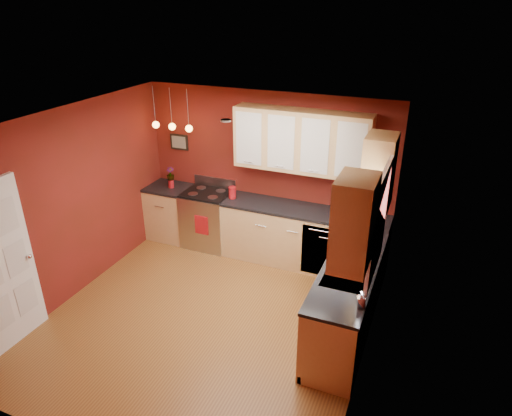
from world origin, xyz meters
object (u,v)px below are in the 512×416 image
at_px(coffee_maker, 346,208).
at_px(soap_pump, 361,299).
at_px(gas_range, 208,218).
at_px(red_canister, 232,193).
at_px(sink, 347,276).

bearing_deg(coffee_maker, soap_pump, -69.47).
bearing_deg(gas_range, coffee_maker, 1.20).
xyz_separation_m(red_canister, coffee_maker, (1.79, 0.07, 0.01)).
height_order(coffee_maker, soap_pump, coffee_maker).
bearing_deg(sink, soap_pump, -65.74).
relative_size(sink, coffee_maker, 3.02).
distance_m(sink, red_canister, 2.61).
relative_size(gas_range, coffee_maker, 4.79).
height_order(sink, soap_pump, sink).
height_order(gas_range, soap_pump, soap_pump).
distance_m(gas_range, coffee_maker, 2.33).
xyz_separation_m(gas_range, sink, (2.62, -1.50, 0.43)).
xyz_separation_m(gas_range, red_canister, (0.47, -0.02, 0.55)).
bearing_deg(red_canister, gas_range, 177.12).
distance_m(sink, coffee_maker, 1.60).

